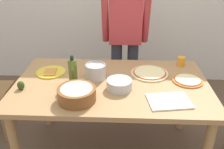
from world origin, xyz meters
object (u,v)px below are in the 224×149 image
(person_cook, at_px, (125,34))
(olive_oil_bottle, at_px, (73,72))
(popcorn_bowl, at_px, (77,93))
(steel_pot, at_px, (96,71))
(cup_orange, at_px, (181,61))
(pizza_raw_on_board, at_px, (150,73))
(dining_table, at_px, (112,92))
(cutting_board_white, at_px, (169,101))
(avocado, at_px, (21,85))
(mixing_bowl_steel, at_px, (119,84))
(pizza_cooked_on_tray, at_px, (188,80))
(plate_with_slice, at_px, (51,72))

(person_cook, distance_m, olive_oil_bottle, 0.91)
(person_cook, xyz_separation_m, popcorn_bowl, (-0.35, -1.04, -0.12))
(steel_pot, relative_size, cup_orange, 2.04)
(pizza_raw_on_board, distance_m, popcorn_bowl, 0.73)
(dining_table, distance_m, person_cook, 0.81)
(dining_table, bearing_deg, popcorn_bowl, -130.86)
(dining_table, distance_m, popcorn_bowl, 0.40)
(cup_orange, height_order, cutting_board_white, cup_orange)
(cup_orange, relative_size, avocado, 1.21)
(olive_oil_bottle, bearing_deg, mixing_bowl_steel, -7.88)
(olive_oil_bottle, relative_size, cup_orange, 3.01)
(steel_pot, height_order, cutting_board_white, steel_pot)
(steel_pot, relative_size, avocado, 2.48)
(pizza_cooked_on_tray, distance_m, cup_orange, 0.32)
(plate_with_slice, distance_m, cutting_board_white, 1.07)
(person_cook, relative_size, olive_oil_bottle, 6.33)
(person_cook, bearing_deg, olive_oil_bottle, -117.39)
(dining_table, xyz_separation_m, popcorn_bowl, (-0.24, -0.28, 0.15))
(avocado, bearing_deg, pizza_cooked_on_tray, 8.02)
(pizza_cooked_on_tray, relative_size, plate_with_slice, 0.97)
(person_cook, bearing_deg, cup_orange, -36.23)
(person_cook, relative_size, popcorn_bowl, 5.79)
(mixing_bowl_steel, xyz_separation_m, cup_orange, (0.58, 0.47, 0.00))
(person_cook, xyz_separation_m, steel_pot, (-0.25, -0.69, -0.11))
(plate_with_slice, bearing_deg, mixing_bowl_steel, -22.79)
(popcorn_bowl, height_order, avocado, popcorn_bowl)
(olive_oil_bottle, xyz_separation_m, cup_orange, (0.95, 0.42, -0.07))
(dining_table, relative_size, plate_with_slice, 6.15)
(dining_table, distance_m, cup_orange, 0.75)
(plate_with_slice, xyz_separation_m, avocado, (-0.16, -0.30, 0.03))
(steel_pot, xyz_separation_m, avocado, (-0.57, -0.21, -0.03))
(mixing_bowl_steel, distance_m, steel_pot, 0.27)
(mixing_bowl_steel, bearing_deg, cutting_board_white, -25.06)
(pizza_raw_on_board, relative_size, steel_pot, 1.89)
(cutting_board_white, bearing_deg, pizza_cooked_on_tray, 57.34)
(cutting_board_white, distance_m, avocado, 1.14)
(cutting_board_white, bearing_deg, olive_oil_bottle, 163.23)
(plate_with_slice, relative_size, cup_orange, 3.06)
(steel_pot, bearing_deg, avocado, -159.67)
(dining_table, height_order, cutting_board_white, cutting_board_white)
(pizza_cooked_on_tray, height_order, cup_orange, cup_orange)
(pizza_cooked_on_tray, relative_size, olive_oil_bottle, 0.99)
(plate_with_slice, bearing_deg, steel_pot, -11.81)
(plate_with_slice, distance_m, steel_pot, 0.42)
(pizza_raw_on_board, height_order, cutting_board_white, pizza_raw_on_board)
(pizza_raw_on_board, relative_size, avocado, 4.69)
(plate_with_slice, height_order, avocado, avocado)
(mixing_bowl_steel, relative_size, steel_pot, 1.15)
(pizza_raw_on_board, relative_size, pizza_cooked_on_tray, 1.30)
(dining_table, relative_size, steel_pot, 9.22)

